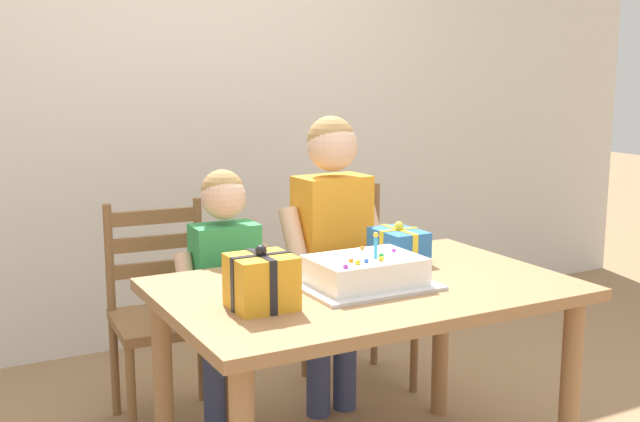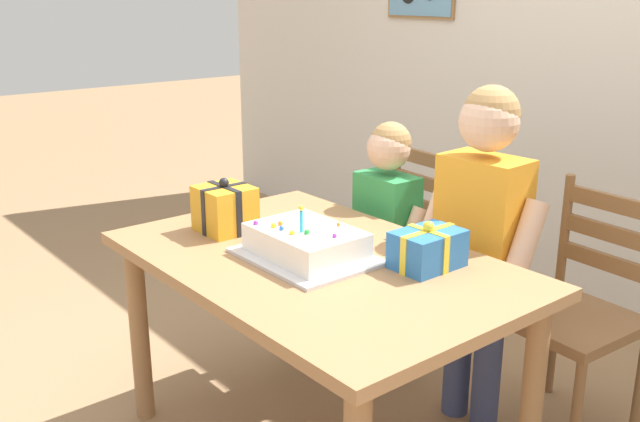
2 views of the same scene
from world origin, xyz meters
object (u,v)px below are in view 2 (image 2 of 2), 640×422
(dining_table, at_px, (317,286))
(chair_left, at_px, (398,245))
(gift_box_red_large, at_px, (225,209))
(child_older, at_px, (481,227))
(birthday_cake, at_px, (306,244))
(child_younger, at_px, (386,226))
(chair_right, at_px, (578,312))
(gift_box_beside_cake, at_px, (428,249))

(dining_table, relative_size, chair_left, 1.50)
(dining_table, relative_size, gift_box_red_large, 6.86)
(gift_box_red_large, bearing_deg, child_older, 47.28)
(birthday_cake, distance_m, child_older, 0.66)
(child_older, relative_size, child_younger, 1.18)
(chair_left, bearing_deg, gift_box_red_large, -88.05)
(birthday_cake, relative_size, child_younger, 0.40)
(chair_right, bearing_deg, chair_left, -180.00)
(dining_table, height_order, chair_left, chair_left)
(birthday_cake, bearing_deg, chair_right, 61.16)
(chair_right, bearing_deg, child_younger, -161.23)
(dining_table, xyz_separation_m, child_younger, (-0.28, 0.59, 0.02))
(chair_right, xyz_separation_m, child_younger, (-0.74, -0.25, 0.19))
(gift_box_red_large, bearing_deg, chair_right, 46.36)
(gift_box_red_large, height_order, gift_box_beside_cake, gift_box_red_large)
(birthday_cake, bearing_deg, child_younger, 112.76)
(birthday_cake, relative_size, chair_left, 0.48)
(birthday_cake, height_order, chair_right, birthday_cake)
(dining_table, bearing_deg, chair_left, 118.40)
(gift_box_beside_cake, relative_size, child_older, 0.17)
(gift_box_beside_cake, height_order, chair_right, chair_right)
(chair_right, height_order, child_older, child_older)
(chair_left, xyz_separation_m, chair_right, (0.91, 0.00, 0.00))
(chair_right, height_order, child_younger, child_younger)
(gift_box_beside_cake, height_order, child_older, child_older)
(chair_left, bearing_deg, dining_table, -61.60)
(chair_left, distance_m, chair_right, 0.91)
(dining_table, distance_m, chair_right, 0.97)
(dining_table, relative_size, birthday_cake, 3.13)
(chair_right, bearing_deg, child_older, -135.99)
(dining_table, xyz_separation_m, birthday_cake, (-0.02, -0.03, 0.15))
(birthday_cake, distance_m, gift_box_beside_cake, 0.39)
(dining_table, relative_size, child_older, 1.08)
(birthday_cake, xyz_separation_m, gift_box_beside_cake, (0.30, 0.25, 0.01))
(child_younger, bearing_deg, chair_right, 18.77)
(gift_box_beside_cake, bearing_deg, birthday_cake, -140.53)
(gift_box_red_large, distance_m, chair_right, 1.33)
(dining_table, relative_size, gift_box_beside_cake, 6.20)
(birthday_cake, bearing_deg, child_older, 70.52)
(child_older, xyz_separation_m, child_younger, (-0.48, 0.00, -0.12))
(child_younger, bearing_deg, dining_table, -64.60)
(gift_box_beside_cake, xyz_separation_m, child_younger, (-0.56, 0.37, -0.15))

